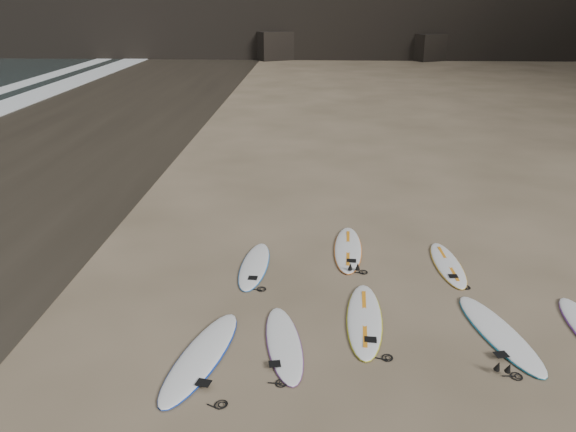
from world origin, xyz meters
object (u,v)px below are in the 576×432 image
surfboard_1 (284,343)px  surfboard_3 (499,333)px  surfboard_6 (348,249)px  surfboard_7 (448,264)px  surfboard_2 (364,319)px  surfboard_5 (254,265)px  surfboard_0 (201,356)px

surfboard_1 → surfboard_3: surfboard_3 is taller
surfboard_6 → surfboard_7: 2.29m
surfboard_2 → surfboard_5: (-2.26, 2.10, -0.00)m
surfboard_7 → surfboard_2: bearing=-132.9°
surfboard_1 → surfboard_7: size_ratio=1.03×
surfboard_2 → surfboard_5: surfboard_2 is taller
surfboard_7 → surfboard_1: bearing=-139.6°
surfboard_1 → surfboard_5: bearing=95.6°
surfboard_0 → surfboard_6: 5.09m
surfboard_5 → surfboard_0: bearing=-96.0°
surfboard_0 → surfboard_7: 6.04m
surfboard_0 → surfboard_5: size_ratio=1.16×
surfboard_5 → surfboard_7: (4.29, 0.26, -0.00)m
surfboard_1 → surfboard_6: surfboard_6 is taller
surfboard_0 → surfboard_3: 5.23m
surfboard_5 → surfboard_2: bearing=-39.8°
surfboard_2 → surfboard_6: surfboard_2 is taller
surfboard_3 → surfboard_5: surfboard_3 is taller
surfboard_5 → surfboard_3: bearing=-24.9°
surfboard_3 → surfboard_6: 4.23m
surfboard_0 → surfboard_1: 1.42m
surfboard_7 → surfboard_6: bearing=159.9°
surfboard_0 → surfboard_1: bearing=32.0°
surfboard_1 → surfboard_2: (1.45, 0.83, 0.00)m
surfboard_1 → surfboard_6: (1.30, 3.90, 0.00)m
surfboard_1 → surfboard_5: 3.04m
surfboard_1 → surfboard_2: 1.67m
surfboard_0 → surfboard_2: (2.80, 1.28, -0.00)m
surfboard_0 → surfboard_2: 3.07m
surfboard_3 → surfboard_7: (-0.32, 2.71, -0.01)m
surfboard_0 → surfboard_1: (1.35, 0.45, -0.01)m
surfboard_1 → surfboard_7: (3.48, 3.19, -0.00)m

